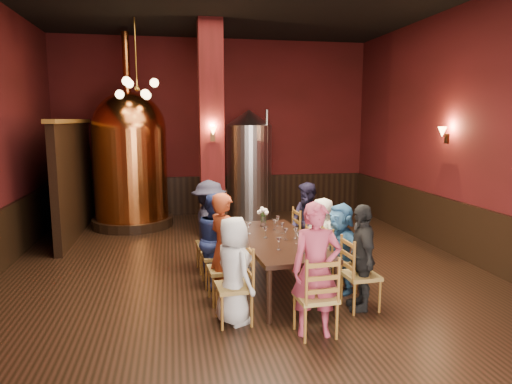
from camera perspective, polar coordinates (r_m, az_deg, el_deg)
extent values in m
plane|color=black|center=(7.45, -1.11, -10.35)|extent=(10.00, 10.00, 0.00)
cube|color=#4D1013|center=(11.99, -5.07, 7.94)|extent=(8.00, 0.02, 4.50)
cube|color=#4D1013|center=(2.25, 19.93, 2.85)|extent=(8.00, 0.02, 4.50)
cube|color=#4D1013|center=(8.63, 26.26, 6.64)|extent=(0.02, 10.00, 4.50)
cube|color=black|center=(8.83, 25.26, -4.75)|extent=(0.08, 9.90, 1.00)
cube|color=black|center=(12.11, -4.94, -0.37)|extent=(7.90, 0.08, 1.00)
cube|color=#4D1013|center=(9.77, -5.60, 7.70)|extent=(0.58, 0.58, 4.50)
cube|color=black|center=(10.42, -21.81, 1.38)|extent=(0.22, 3.50, 2.40)
cube|color=black|center=(6.73, 2.63, -6.06)|extent=(1.15, 2.46, 0.06)
cylinder|color=black|center=(5.69, 1.65, -12.91)|extent=(0.07, 0.07, 0.69)
cylinder|color=black|center=(5.98, 9.98, -11.95)|extent=(0.07, 0.07, 0.69)
cylinder|color=black|center=(7.79, -2.95, -6.81)|extent=(0.07, 0.07, 0.69)
cylinder|color=black|center=(8.00, 3.28, -6.38)|extent=(0.07, 0.07, 0.69)
imported|color=silver|center=(5.62, -2.82, -9.76)|extent=(0.65, 0.76, 1.32)
imported|color=#953719|center=(6.22, -4.05, -6.99)|extent=(0.55, 0.65, 1.51)
imported|color=navy|center=(6.86, -5.02, -5.96)|extent=(0.38, 0.70, 1.40)
imported|color=black|center=(7.49, -5.85, -4.27)|extent=(0.57, 0.98, 1.51)
imported|color=black|center=(6.15, 13.06, -7.93)|extent=(0.47, 0.87, 1.40)
imported|color=teal|center=(6.74, 10.43, -6.80)|extent=(0.76, 1.26, 1.30)
imported|color=white|center=(7.33, 8.28, -5.60)|extent=(0.60, 0.72, 1.26)
imported|color=#1C1831|center=(7.92, 6.45, -3.91)|extent=(0.60, 0.76, 1.41)
imported|color=#9B334A|center=(5.31, 7.53, -9.63)|extent=(0.62, 0.47, 1.56)
cylinder|color=black|center=(11.12, -15.12, -3.58)|extent=(1.86, 1.86, 0.21)
cylinder|color=#CE6C2F|center=(10.93, -15.37, 2.24)|extent=(2.05, 2.05, 2.06)
sphere|color=#CE6C2F|center=(10.86, -15.59, 7.65)|extent=(1.65, 1.65, 1.65)
cylinder|color=#CE6C2F|center=(10.93, -15.93, 15.24)|extent=(0.17, 0.17, 1.34)
cylinder|color=#B2B2B7|center=(11.42, -0.87, 2.49)|extent=(1.16, 1.16, 2.34)
cone|color=#B2B2B7|center=(11.35, -0.89, 9.31)|extent=(1.12, 1.12, 0.37)
cylinder|color=#B2B2B7|center=(11.10, 1.35, 3.51)|extent=(0.07, 0.07, 2.62)
cylinder|color=white|center=(7.43, 0.92, -3.68)|extent=(0.10, 0.10, 0.17)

